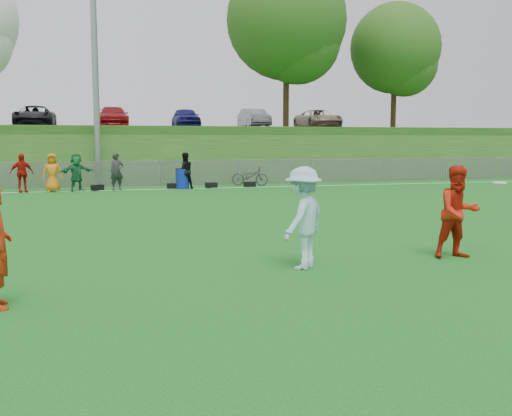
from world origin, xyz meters
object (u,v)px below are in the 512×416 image
object	(u,v)px
frisbee	(500,183)
recycling_bin	(182,179)
player_red_center	(459,212)
player_blue	(303,218)
bicycle	(250,176)

from	to	relation	value
frisbee	recycling_bin	bearing A→B (deg)	104.10
player_red_center	recycling_bin	size ratio (longest dim) A/B	1.92
player_blue	frisbee	size ratio (longest dim) A/B	6.27
recycling_bin	frisbee	bearing A→B (deg)	-75.90
player_red_center	player_blue	distance (m)	3.21
player_blue	bicycle	world-z (taller)	player_blue
player_red_center	frisbee	size ratio (longest dim) A/B	6.20
player_red_center	bicycle	world-z (taller)	player_red_center
bicycle	frisbee	bearing A→B (deg)	-154.11
player_blue	recycling_bin	size ratio (longest dim) A/B	1.94
bicycle	player_red_center	bearing A→B (deg)	-158.00
player_red_center	player_blue	bearing A→B (deg)	-174.78
player_red_center	player_blue	world-z (taller)	player_blue
player_blue	recycling_bin	world-z (taller)	player_blue
player_blue	bicycle	size ratio (longest dim) A/B	1.00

